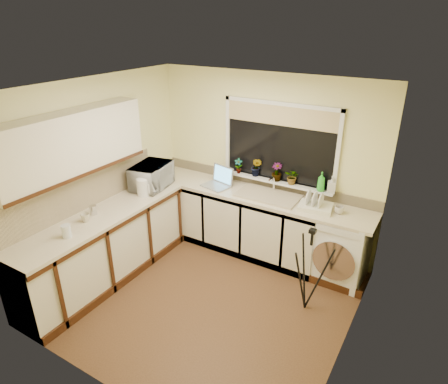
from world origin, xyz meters
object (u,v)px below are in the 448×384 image
(soap_bottle_green, at_px, (321,182))
(soap_bottle_clear, at_px, (332,184))
(laptop, at_px, (219,181))
(dish_rack, at_px, (315,207))
(steel_jar, at_px, (93,210))
(plant_d, at_px, (293,177))
(washing_machine, at_px, (341,247))
(microwave, at_px, (152,176))
(glass_jug, at_px, (66,231))
(cup_back, at_px, (339,210))
(plant_c, at_px, (277,172))
(cup_left, at_px, (85,218))
(kettle, at_px, (143,187))
(tripod, at_px, (308,270))
(plant_b, at_px, (256,167))
(plant_a, at_px, (238,166))

(soap_bottle_green, relative_size, soap_bottle_clear, 1.18)
(laptop, xyz_separation_m, dish_rack, (1.41, -0.02, -0.04))
(steel_jar, bearing_deg, plant_d, 43.95)
(washing_machine, bearing_deg, microwave, -165.24)
(glass_jug, xyz_separation_m, cup_back, (2.36, 2.06, -0.03))
(soap_bottle_clear, xyz_separation_m, cup_back, (0.18, -0.22, -0.21))
(washing_machine, xyz_separation_m, laptop, (-1.77, -0.03, 0.53))
(laptop, bearing_deg, plant_c, 31.31)
(steel_jar, bearing_deg, laptop, 61.13)
(steel_jar, bearing_deg, plant_c, 47.80)
(microwave, height_order, plant_c, plant_c)
(plant_d, xyz_separation_m, cup_left, (-1.76, -1.93, -0.20))
(soap_bottle_green, bearing_deg, cup_back, -32.36)
(cup_back, bearing_deg, kettle, -161.25)
(steel_jar, height_order, cup_back, steel_jar)
(plant_c, xyz_separation_m, soap_bottle_green, (0.62, -0.02, 0.00))
(tripod, relative_size, soap_bottle_clear, 4.80)
(laptop, relative_size, microwave, 0.72)
(soap_bottle_green, xyz_separation_m, cup_left, (-2.15, -1.91, -0.23))
(tripod, height_order, plant_b, plant_b)
(laptop, height_order, soap_bottle_green, soap_bottle_green)
(glass_jug, xyz_separation_m, cup_left, (-0.10, 0.34, -0.02))
(kettle, distance_m, plant_a, 1.34)
(washing_machine, xyz_separation_m, plant_d, (-0.79, 0.21, 0.71))
(kettle, relative_size, glass_jug, 1.57)
(tripod, relative_size, steel_jar, 8.97)
(plant_b, height_order, plant_c, plant_b)
(washing_machine, relative_size, microwave, 1.48)
(washing_machine, distance_m, tripod, 0.80)
(dish_rack, bearing_deg, kettle, -169.33)
(kettle, distance_m, plant_d, 1.97)
(soap_bottle_green, bearing_deg, laptop, -171.03)
(plant_a, height_order, cup_back, plant_a)
(tripod, bearing_deg, cup_back, 74.25)
(steel_jar, height_order, soap_bottle_green, soap_bottle_green)
(cup_left, bearing_deg, kettle, 84.88)
(plant_b, xyz_separation_m, plant_d, (0.53, -0.01, -0.03))
(tripod, xyz_separation_m, cup_left, (-2.39, -0.94, 0.43))
(steel_jar, bearing_deg, soap_bottle_green, 38.08)
(plant_a, relative_size, soap_bottle_green, 0.84)
(plant_c, relative_size, cup_back, 2.19)
(plant_c, bearing_deg, cup_back, -13.38)
(cup_back, bearing_deg, cup_left, -145.15)
(tripod, xyz_separation_m, plant_a, (-1.43, 0.97, 0.64))
(soap_bottle_clear, relative_size, cup_back, 1.89)
(plant_a, relative_size, cup_back, 1.87)
(soap_bottle_green, height_order, soap_bottle_clear, soap_bottle_green)
(microwave, xyz_separation_m, plant_a, (0.96, 0.74, 0.09))
(glass_jug, height_order, cup_back, glass_jug)
(tripod, bearing_deg, glass_jug, -161.18)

